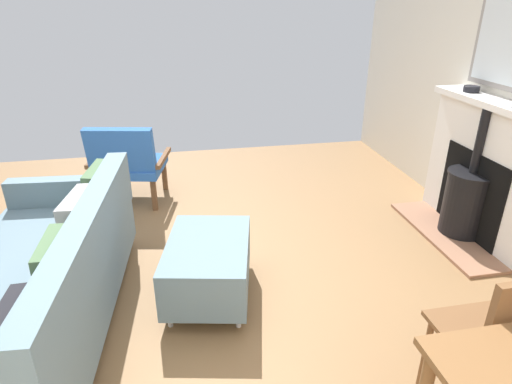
{
  "coord_description": "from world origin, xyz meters",
  "views": [
    {
      "loc": [
        0.09,
        2.57,
        1.84
      ],
      "look_at": [
        -0.33,
        0.37,
        0.82
      ],
      "focal_mm": 30.17,
      "sensor_mm": 36.0,
      "label": 1
    }
  ],
  "objects": [
    {
      "name": "ottoman",
      "position": [
        -0.05,
        0.2,
        0.25
      ],
      "size": [
        0.66,
        0.85,
        0.41
      ],
      "color": "#B2B2B7",
      "rests_on": "ground"
    },
    {
      "name": "dining_chair_near_fireplace",
      "position": [
        -1.2,
        1.39,
        0.52
      ],
      "size": [
        0.4,
        0.4,
        0.88
      ],
      "color": "brown",
      "rests_on": "ground"
    },
    {
      "name": "fireplace",
      "position": [
        -2.29,
        -0.22,
        0.49
      ],
      "size": [
        0.56,
        1.34,
        1.13
      ],
      "color": "#93664C",
      "rests_on": "ground"
    },
    {
      "name": "armchair_accent",
      "position": [
        0.56,
        -1.36,
        0.44
      ],
      "size": [
        0.77,
        0.7,
        0.81
      ],
      "color": "brown",
      "rests_on": "ground"
    },
    {
      "name": "ground_plane",
      "position": [
        0.0,
        0.0,
        -0.0
      ],
      "size": [
        4.99,
        5.65,
        0.01
      ],
      "primitive_type": "cube",
      "color": "olive"
    },
    {
      "name": "mantel_bowl_near",
      "position": [
        -2.32,
        -0.59,
        1.15
      ],
      "size": [
        0.13,
        0.13,
        0.05
      ],
      "color": "black",
      "rests_on": "fireplace"
    },
    {
      "name": "sofa",
      "position": [
        0.92,
        0.37,
        0.34
      ],
      "size": [
        1.05,
        2.04,
        0.79
      ],
      "color": "#B2B2B7",
      "rests_on": "ground"
    }
  ]
}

